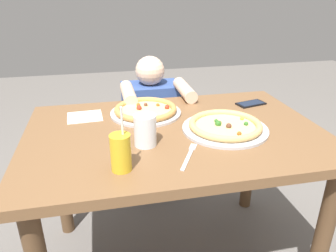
# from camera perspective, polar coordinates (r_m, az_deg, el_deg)

# --- Properties ---
(dining_table) EXTENTS (1.28, 0.86, 0.75)m
(dining_table) POSITION_cam_1_polar(r_m,az_deg,el_deg) (1.44, 1.26, -4.72)
(dining_table) COLOR brown
(dining_table) RESTS_ON ground
(pizza_near) EXTENTS (0.37, 0.37, 0.04)m
(pizza_near) POSITION_cam_1_polar(r_m,az_deg,el_deg) (1.41, 10.10, -0.03)
(pizza_near) COLOR #B7B7BC
(pizza_near) RESTS_ON dining_table
(pizza_far) EXTENTS (0.34, 0.34, 0.04)m
(pizza_far) POSITION_cam_1_polar(r_m,az_deg,el_deg) (1.56, -3.98, 2.78)
(pizza_far) COLOR #B7B7BC
(pizza_far) RESTS_ON dining_table
(drink_cup_colored) EXTENTS (0.07, 0.07, 0.23)m
(drink_cup_colored) POSITION_cam_1_polar(r_m,az_deg,el_deg) (1.09, -8.37, -4.64)
(drink_cup_colored) COLOR gold
(drink_cup_colored) RESTS_ON dining_table
(water_cup_clear) EXTENTS (0.09, 0.09, 0.12)m
(water_cup_clear) POSITION_cam_1_polar(r_m,az_deg,el_deg) (1.24, -4.09, -0.71)
(water_cup_clear) COLOR silver
(water_cup_clear) RESTS_ON dining_table
(paper_napkin) EXTENTS (0.17, 0.15, 0.00)m
(paper_napkin) POSITION_cam_1_polar(r_m,az_deg,el_deg) (1.58, -14.54, 1.61)
(paper_napkin) COLOR white
(paper_napkin) RESTS_ON dining_table
(fork) EXTENTS (0.11, 0.19, 0.00)m
(fork) POSITION_cam_1_polar(r_m,az_deg,el_deg) (1.19, 3.80, -5.16)
(fork) COLOR silver
(fork) RESTS_ON dining_table
(cell_phone) EXTENTS (0.16, 0.11, 0.01)m
(cell_phone) POSITION_cam_1_polar(r_m,az_deg,el_deg) (1.74, 14.49, 3.87)
(cell_phone) COLOR black
(cell_phone) RESTS_ON dining_table
(diner_seated) EXTENTS (0.39, 0.51, 0.93)m
(diner_seated) POSITION_cam_1_polar(r_m,az_deg,el_deg) (2.11, -2.90, -1.17)
(diner_seated) COLOR #333847
(diner_seated) RESTS_ON ground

